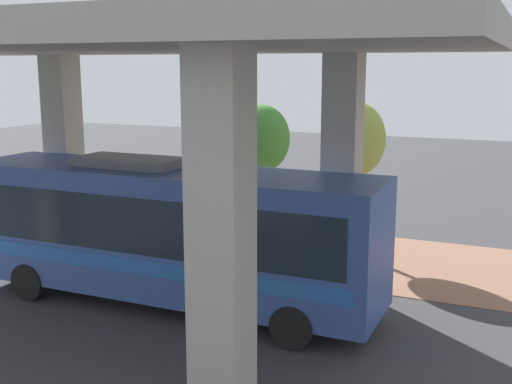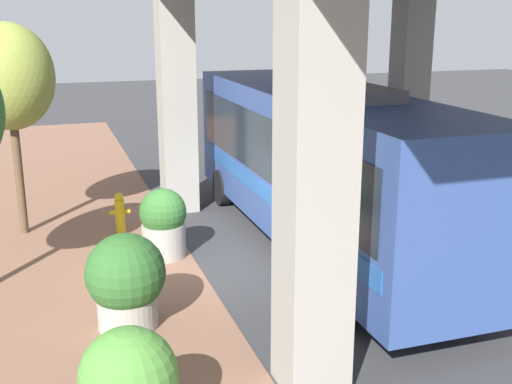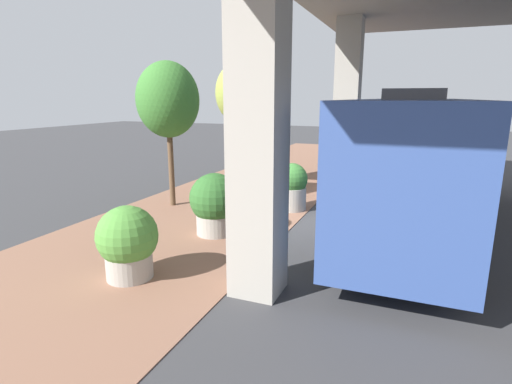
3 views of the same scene
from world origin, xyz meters
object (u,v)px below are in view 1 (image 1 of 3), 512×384
Objects in this scene: street_tree_near at (354,140)px; street_tree_far at (262,139)px; planter_middle at (174,222)px; planter_back at (240,243)px; bus at (168,227)px; planter_front at (106,214)px; fire_hydrant at (304,252)px.

street_tree_near is 3.80m from street_tree_far.
street_tree_near is (-1.77, 5.76, 2.92)m from planter_middle.
planter_back is at bearing 14.14° from street_tree_far.
street_tree_near reaches higher than bus.
planter_back is (1.57, 6.18, 0.00)m from planter_front.
planter_middle is 3.32m from planter_back.
street_tree_far is at bearing -104.96° from street_tree_near.
fire_hydrant is 4.04m from street_tree_near.
street_tree_far is at bearing 142.69° from planter_middle.
planter_front is 0.91× the size of planter_middle.
planter_middle is at bearing -111.26° from planter_back.
planter_middle is at bearing -95.41° from fire_hydrant.
planter_back reaches higher than fire_hydrant.
planter_middle reaches higher than fire_hydrant.
fire_hydrant is 0.63× the size of planter_middle.
street_tree_far reaches higher than fire_hydrant.
fire_hydrant is 0.22× the size of street_tree_far.
bus is 7.22× the size of planter_front.
street_tree_far is (-2.39, 5.19, 2.76)m from planter_front.
fire_hydrant is at bearing 84.10° from planter_front.
street_tree_far reaches higher than planter_middle.
planter_front is at bearing -95.90° from fire_hydrant.
bus is at bearing -25.19° from street_tree_near.
street_tree_near reaches higher than fire_hydrant.
street_tree_far is (-3.96, -1.00, 2.75)m from planter_back.
planter_middle is 0.35× the size of street_tree_far.
street_tree_near is at bearing 107.09° from planter_middle.
street_tree_near is (-2.98, 2.67, 3.00)m from planter_back.
bus is 10.48× the size of fire_hydrant.
planter_back is 0.33× the size of street_tree_far.
street_tree_far is (-0.98, -3.67, -0.24)m from street_tree_near.
planter_back is (0.74, -1.82, 0.25)m from fire_hydrant.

